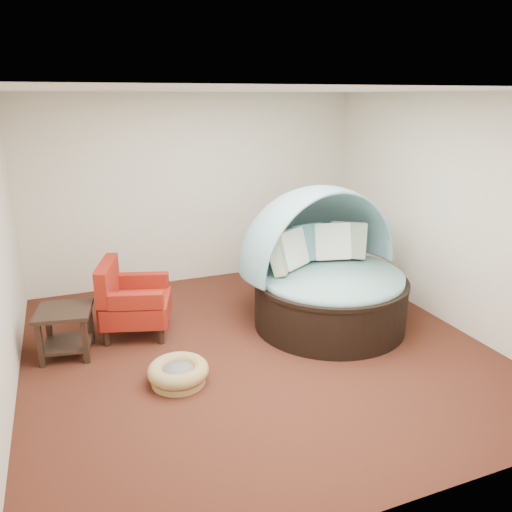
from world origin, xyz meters
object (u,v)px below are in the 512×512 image
object	(u,v)px
canopy_daybed	(325,262)
pet_basket	(178,373)
side_table	(65,326)
red_armchair	(131,300)

from	to	relation	value
canopy_daybed	pet_basket	distance (m)	2.28
canopy_daybed	side_table	size ratio (longest dim) A/B	3.36
canopy_daybed	side_table	xyz separation A→B (m)	(-3.06, 0.27, -0.45)
side_table	red_armchair	bearing A→B (deg)	20.86
pet_basket	side_table	distance (m)	1.45
red_armchair	pet_basket	bearing A→B (deg)	-61.93
canopy_daybed	pet_basket	xyz separation A→B (m)	(-2.05, -0.74, -0.69)
pet_basket	red_armchair	xyz separation A→B (m)	(-0.26, 1.30, 0.31)
pet_basket	red_armchair	world-z (taller)	red_armchair
pet_basket	side_table	world-z (taller)	side_table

